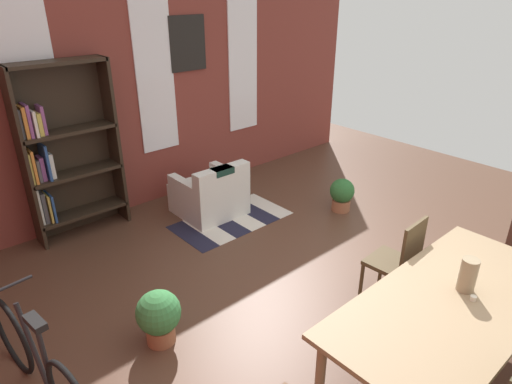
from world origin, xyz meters
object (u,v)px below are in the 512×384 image
Objects in this scene: potted_plant_corner at (342,194)px; dining_table at (451,308)px; dining_chair_far_right at (399,260)px; bicycle_second at (39,366)px; armchair_white at (211,195)px; vase_on_table at (468,275)px; bookshelf_tall at (63,152)px; potted_plant_by_shelf at (159,315)px.

dining_table is at bearing -126.43° from potted_plant_corner.
dining_chair_far_right is 2.06× the size of potted_plant_corner.
dining_chair_far_right is 0.59× the size of bicycle_second.
dining_chair_far_right reaches higher than potted_plant_corner.
armchair_white reaches higher than potted_plant_corner.
dining_table is at bearing 180.00° from vase_on_table.
dining_chair_far_right is 2.03m from potted_plant_corner.
dining_chair_far_right is 2.72m from armchair_white.
bookshelf_tall is 1.29× the size of bicycle_second.
potted_plant_corner is at bearing 56.49° from vase_on_table.
bicycle_second is (-2.88, 1.11, -0.18)m from dining_chair_far_right.
bicycle_second is at bearing 142.56° from dining_table.
bookshelf_tall is 3.56m from potted_plant_corner.
bicycle_second reaches higher than potted_plant_by_shelf.
dining_chair_far_right is (0.31, 0.72, -0.37)m from vase_on_table.
bicycle_second reaches higher than armchair_white.
bicycle_second is (-2.70, -1.60, 0.06)m from armchair_white.
armchair_white is 0.50× the size of bicycle_second.
dining_chair_far_right is at bearing -21.08° from bicycle_second.
bookshelf_tall reaches higher than bicycle_second.
potted_plant_by_shelf is at bearing 132.10° from vase_on_table.
dining_chair_far_right is 1.17× the size of armchair_white.
dining_table is 3.03m from bicycle_second.
armchair_white is 1.60× the size of potted_plant_by_shelf.
dining_chair_far_right is 3.87m from bookshelf_tall.
bicycle_second is at bearing 144.51° from vase_on_table.
dining_table is 2.33m from potted_plant_by_shelf.
dining_table is at bearing -73.35° from bookshelf_tall.
dining_chair_far_right reaches higher than bicycle_second.
bookshelf_tall is at bearing 148.24° from potted_plant_corner.
bicycle_second is at bearing 177.47° from potted_plant_by_shelf.
dining_chair_far_right reaches higher than dining_table.
potted_plant_by_shelf is (-1.75, -1.64, -0.00)m from armchair_white.
dining_table is 4.34m from bookshelf_tall.
dining_table is 8.06× the size of vase_on_table.
bookshelf_tall is 4.54× the size of potted_plant_corner.
dining_chair_far_right is 2.22m from potted_plant_by_shelf.
potted_plant_by_shelf is at bearing 128.83° from dining_table.
armchair_white reaches higher than potted_plant_by_shelf.
dining_chair_far_right is at bearing -86.31° from armchair_white.
dining_chair_far_right is at bearing -63.20° from bookshelf_tall.
armchair_white is 2.40m from potted_plant_by_shelf.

